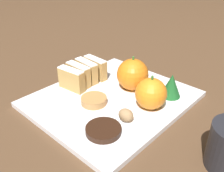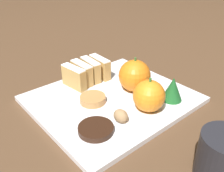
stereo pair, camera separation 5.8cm
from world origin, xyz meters
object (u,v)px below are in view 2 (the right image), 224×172
at_px(orange_near, 149,96).
at_px(chocolate_cookie, 96,129).
at_px(orange_far, 135,76).
at_px(walnut, 121,116).

distance_m(orange_near, chocolate_cookie, 0.14).
relative_size(orange_far, walnut, 2.62).
bearing_deg(walnut, chocolate_cookie, -97.08).
bearing_deg(orange_far, walnut, -56.58).
bearing_deg(orange_far, chocolate_cookie, -68.59).
height_order(orange_near, orange_far, orange_far).
xyz_separation_m(orange_near, chocolate_cookie, (-0.01, -0.13, -0.03)).
bearing_deg(orange_near, orange_far, 155.09).
xyz_separation_m(orange_far, chocolate_cookie, (0.07, -0.17, -0.03)).
bearing_deg(orange_far, orange_near, -24.91).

